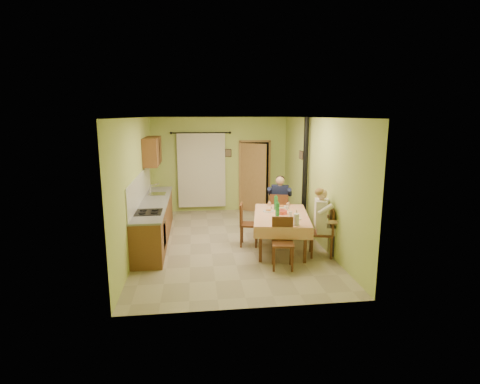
{
  "coord_description": "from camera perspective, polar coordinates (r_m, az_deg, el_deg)",
  "views": [
    {
      "loc": [
        -0.76,
        -8.1,
        2.85
      ],
      "look_at": [
        0.25,
        0.1,
        1.15
      ],
      "focal_mm": 28.0,
      "sensor_mm": 36.0,
      "label": 1
    }
  ],
  "objects": [
    {
      "name": "man_far",
      "position": [
        9.14,
        6.07,
        -0.89
      ],
      "size": [
        0.64,
        0.57,
        1.39
      ],
      "rotation": [
        0.0,
        0.0,
        -0.32
      ],
      "color": "#141938",
      "rests_on": "chair_far"
    },
    {
      "name": "doorway",
      "position": [
        11.25,
        2.15,
        2.42
      ],
      "size": [
        0.96,
        0.52,
        2.15
      ],
      "color": "black",
      "rests_on": "ground"
    },
    {
      "name": "upper_cabinets",
      "position": [
        9.9,
        -13.21,
        6.1
      ],
      "size": [
        0.35,
        1.4,
        0.7
      ],
      "primitive_type": "cube",
      "color": "brown",
      "rests_on": "room_shell"
    },
    {
      "name": "picture_right",
      "position": [
        9.74,
        9.33,
        5.58
      ],
      "size": [
        0.03,
        0.31,
        0.21
      ],
      "primitive_type": "cube",
      "color": "brown",
      "rests_on": "room_shell"
    },
    {
      "name": "kitchen_run",
      "position": [
        8.87,
        -12.91,
        -4.15
      ],
      "size": [
        0.64,
        3.64,
        1.56
      ],
      "color": "brown",
      "rests_on": "ground"
    },
    {
      "name": "floor",
      "position": [
        8.62,
        -1.58,
        -7.68
      ],
      "size": [
        4.0,
        6.0,
        0.01
      ],
      "primitive_type": "cube",
      "color": "tan",
      "rests_on": "ground"
    },
    {
      "name": "chair_right",
      "position": [
        7.94,
        12.32,
        -7.45
      ],
      "size": [
        0.53,
        0.53,
        1.01
      ],
      "rotation": [
        0.0,
        0.0,
        1.34
      ],
      "color": "#562D17",
      "rests_on": "ground"
    },
    {
      "name": "room_shell",
      "position": [
        8.2,
        -1.65,
        4.41
      ],
      "size": [
        4.04,
        6.04,
        2.82
      ],
      "color": "#BDD26C",
      "rests_on": "ground"
    },
    {
      "name": "chair_left",
      "position": [
        8.36,
        1.29,
        -6.21
      ],
      "size": [
        0.46,
        0.46,
        0.94
      ],
      "rotation": [
        0.0,
        0.0,
        -1.79
      ],
      "color": "#562D17",
      "rests_on": "ground"
    },
    {
      "name": "curtain",
      "position": [
        11.12,
        -5.87,
        3.36
      ],
      "size": [
        1.7,
        0.07,
        2.22
      ],
      "color": "black",
      "rests_on": "ground"
    },
    {
      "name": "dining_table",
      "position": [
        8.2,
        6.24,
        -5.97
      ],
      "size": [
        1.47,
        2.09,
        0.76
      ],
      "rotation": [
        0.0,
        0.0,
        -0.18
      ],
      "color": "#E8A27A",
      "rests_on": "ground"
    },
    {
      "name": "man_right",
      "position": [
        7.77,
        12.4,
        -3.35
      ],
      "size": [
        0.55,
        0.63,
        1.39
      ],
      "rotation": [
        0.0,
        0.0,
        1.34
      ],
      "color": "silver",
      "rests_on": "chair_right"
    },
    {
      "name": "tableware",
      "position": [
        7.98,
        6.51,
        -3.15
      ],
      "size": [
        0.68,
        1.63,
        0.33
      ],
      "color": "white",
      "rests_on": "dining_table"
    },
    {
      "name": "picture_back",
      "position": [
        11.17,
        -1.81,
        5.97
      ],
      "size": [
        0.19,
        0.03,
        0.23
      ],
      "primitive_type": "cube",
      "color": "black",
      "rests_on": "room_shell"
    },
    {
      "name": "chair_near",
      "position": [
        7.21,
        6.49,
        -9.24
      ],
      "size": [
        0.46,
        0.46,
        0.96
      ],
      "rotation": [
        0.0,
        0.0,
        2.98
      ],
      "color": "#562D17",
      "rests_on": "ground"
    },
    {
      "name": "stove_flue",
      "position": [
        9.28,
        9.78,
        0.11
      ],
      "size": [
        0.24,
        0.24,
        2.8
      ],
      "color": "black",
      "rests_on": "ground"
    },
    {
      "name": "chair_far",
      "position": [
        9.27,
        5.98,
        -4.46
      ],
      "size": [
        0.55,
        0.55,
        1.0
      ],
      "rotation": [
        0.0,
        0.0,
        -0.32
      ],
      "color": "#562D17",
      "rests_on": "ground"
    }
  ]
}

